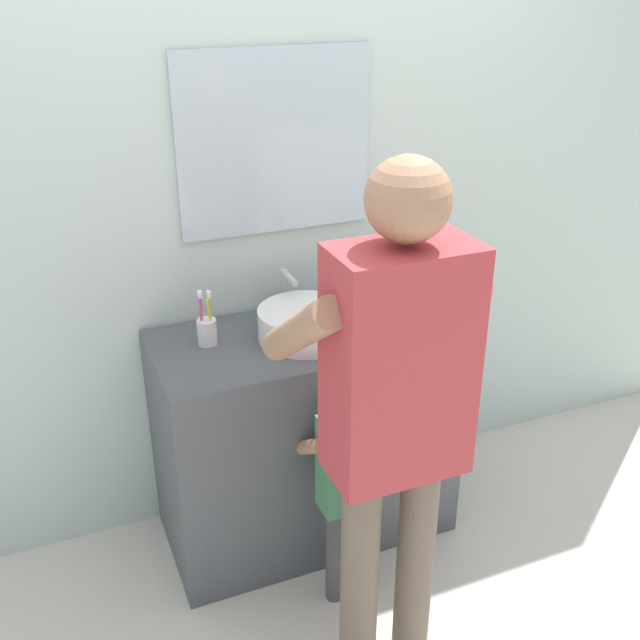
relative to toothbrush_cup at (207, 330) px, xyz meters
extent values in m
plane|color=silver|center=(0.35, -0.36, -0.94)|extent=(14.00, 14.00, 0.00)
cube|color=silver|center=(0.35, 0.26, 0.41)|extent=(4.40, 0.08, 2.70)
cube|color=silver|center=(0.35, 0.20, 0.59)|extent=(0.73, 0.02, 0.66)
cube|color=#4C5156|center=(0.35, -0.06, -0.50)|extent=(1.11, 0.54, 0.88)
cylinder|color=white|center=(0.35, -0.08, 0.00)|extent=(0.35, 0.35, 0.11)
cylinder|color=silver|center=(0.35, -0.08, 0.01)|extent=(0.29, 0.29, 0.09)
cylinder|color=#B7BABF|center=(0.35, 0.14, 0.04)|extent=(0.03, 0.03, 0.18)
cylinder|color=#B7BABF|center=(0.35, 0.08, 0.12)|extent=(0.02, 0.12, 0.02)
cylinder|color=#B7BABF|center=(0.28, 0.14, -0.03)|extent=(0.04, 0.04, 0.05)
cylinder|color=#B7BABF|center=(0.42, 0.14, -0.03)|extent=(0.04, 0.04, 0.05)
cylinder|color=silver|center=(0.00, 0.00, -0.01)|extent=(0.07, 0.07, 0.09)
cylinder|color=#E5387F|center=(-0.02, 0.00, 0.05)|extent=(0.01, 0.03, 0.17)
cube|color=white|center=(-0.02, 0.00, 0.14)|extent=(0.01, 0.02, 0.02)
cylinder|color=yellow|center=(0.01, -0.01, 0.05)|extent=(0.03, 0.04, 0.17)
cube|color=white|center=(0.01, -0.01, 0.14)|extent=(0.01, 0.02, 0.02)
cylinder|color=#66B2D1|center=(0.63, -0.05, 0.01)|extent=(0.06, 0.06, 0.13)
cylinder|color=#2D2D2D|center=(0.63, -0.05, 0.09)|extent=(0.02, 0.02, 0.04)
cylinder|color=#47474C|center=(0.29, -0.47, -0.73)|extent=(0.06, 0.06, 0.41)
cylinder|color=#47474C|center=(0.40, -0.47, -0.73)|extent=(0.06, 0.06, 0.41)
cube|color=#427F56|center=(0.35, -0.47, -0.35)|extent=(0.21, 0.12, 0.36)
sphere|color=#A87A5B|center=(0.35, -0.47, -0.10)|extent=(0.12, 0.12, 0.12)
cylinder|color=#A87A5B|center=(0.23, -0.38, -0.32)|extent=(0.05, 0.25, 0.20)
cylinder|color=#A87A5B|center=(0.46, -0.38, -0.32)|extent=(0.05, 0.25, 0.20)
cylinder|color=#6B5B4C|center=(0.24, -0.78, -0.54)|extent=(0.12, 0.12, 0.79)
cylinder|color=#6B5B4C|center=(0.44, -0.78, -0.54)|extent=(0.12, 0.12, 0.79)
cube|color=#B7383D|center=(0.34, -0.78, 0.19)|extent=(0.39, 0.22, 0.68)
sphere|color=#A87A5B|center=(0.34, -0.78, 0.65)|extent=(0.22, 0.22, 0.22)
cylinder|color=#A87A5B|center=(0.13, -0.60, 0.25)|extent=(0.10, 0.48, 0.37)
cylinder|color=#A87A5B|center=(0.56, -0.60, 0.25)|extent=(0.10, 0.48, 0.37)
cylinder|color=yellow|center=(0.56, -0.42, 0.07)|extent=(0.01, 0.14, 0.03)
cube|color=white|center=(0.56, -0.35, 0.08)|extent=(0.01, 0.02, 0.02)
camera|label=1|loc=(-0.54, -2.35, 1.18)|focal=42.06mm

